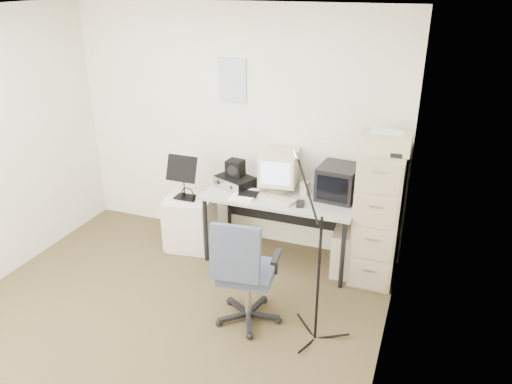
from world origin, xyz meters
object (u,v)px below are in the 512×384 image
(filing_cabinet, at_px, (378,215))
(office_chair, at_px, (248,270))
(desk, at_px, (281,227))
(side_cart, at_px, (191,223))

(filing_cabinet, relative_size, office_chair, 1.32)
(desk, height_order, office_chair, office_chair)
(filing_cabinet, distance_m, desk, 0.99)
(office_chair, bearing_deg, side_cart, 131.33)
(filing_cabinet, relative_size, side_cart, 2.19)
(filing_cabinet, bearing_deg, office_chair, -129.75)
(filing_cabinet, bearing_deg, side_cart, -175.64)
(filing_cabinet, xyz_separation_m, desk, (-0.95, -0.03, -0.29))
(filing_cabinet, distance_m, office_chair, 1.41)
(office_chair, bearing_deg, desk, 86.71)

